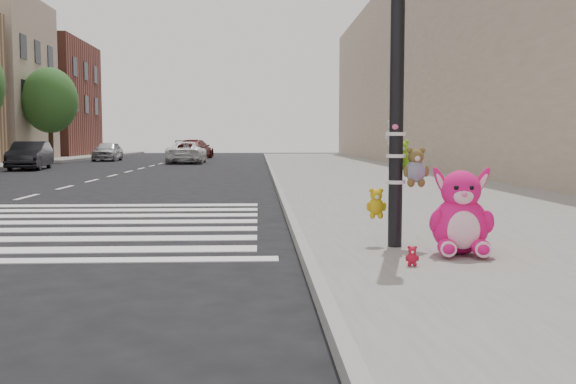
{
  "coord_description": "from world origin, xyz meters",
  "views": [
    {
      "loc": [
        1.02,
        -5.49,
        1.38
      ],
      "look_at": [
        1.38,
        2.15,
        0.75
      ],
      "focal_mm": 40.0,
      "sensor_mm": 36.0,
      "label": 1
    }
  ],
  "objects_px": {
    "red_teddy": "(412,256)",
    "car_dark_far": "(30,156)",
    "car_white_near": "(187,153)",
    "pink_bunny": "(461,218)",
    "signal_pole": "(399,104)"
  },
  "relations": [
    {
      "from": "pink_bunny",
      "to": "car_white_near",
      "type": "xyz_separation_m",
      "value": [
        -6.28,
        30.36,
        0.08
      ]
    },
    {
      "from": "car_dark_far",
      "to": "car_white_near",
      "type": "bearing_deg",
      "value": 42.95
    },
    {
      "from": "signal_pole",
      "to": "red_teddy",
      "type": "bearing_deg",
      "value": -95.04
    },
    {
      "from": "pink_bunny",
      "to": "red_teddy",
      "type": "bearing_deg",
      "value": -129.38
    },
    {
      "from": "red_teddy",
      "to": "car_white_near",
      "type": "xyz_separation_m",
      "value": [
        -5.61,
        30.97,
        0.38
      ]
    },
    {
      "from": "red_teddy",
      "to": "car_dark_far",
      "type": "height_order",
      "value": "car_dark_far"
    },
    {
      "from": "red_teddy",
      "to": "pink_bunny",
      "type": "bearing_deg",
      "value": 51.03
    },
    {
      "from": "signal_pole",
      "to": "pink_bunny",
      "type": "relative_size",
      "value": 4.14
    },
    {
      "from": "red_teddy",
      "to": "car_white_near",
      "type": "height_order",
      "value": "car_white_near"
    },
    {
      "from": "car_dark_far",
      "to": "signal_pole",
      "type": "bearing_deg",
      "value": -69.08
    },
    {
      "from": "pink_bunny",
      "to": "signal_pole",
      "type": "bearing_deg",
      "value": 144.0
    },
    {
      "from": "pink_bunny",
      "to": "car_dark_far",
      "type": "xyz_separation_m",
      "value": [
        -12.53,
        22.85,
        0.11
      ]
    },
    {
      "from": "signal_pole",
      "to": "car_white_near",
      "type": "height_order",
      "value": "signal_pole"
    },
    {
      "from": "car_dark_far",
      "to": "red_teddy",
      "type": "bearing_deg",
      "value": -70.48
    },
    {
      "from": "pink_bunny",
      "to": "red_teddy",
      "type": "xyz_separation_m",
      "value": [
        -0.67,
        -0.61,
        -0.29
      ]
    }
  ]
}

